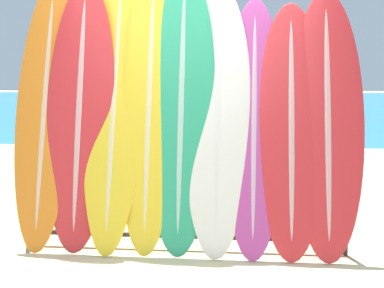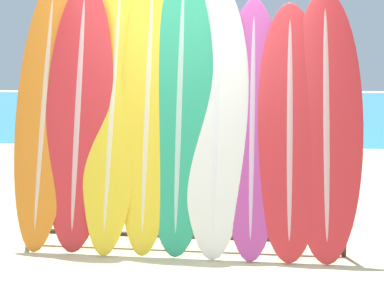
{
  "view_description": "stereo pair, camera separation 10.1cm",
  "coord_description": "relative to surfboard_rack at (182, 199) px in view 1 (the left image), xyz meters",
  "views": [
    {
      "loc": [
        0.56,
        -3.78,
        1.41
      ],
      "look_at": [
        0.02,
        1.37,
        0.81
      ],
      "focal_mm": 50.0,
      "sensor_mm": 36.0,
      "label": 1
    },
    {
      "loc": [
        0.66,
        -3.77,
        1.41
      ],
      "look_at": [
        0.02,
        1.37,
        0.81
      ],
      "focal_mm": 50.0,
      "sensor_mm": 36.0,
      "label": 2
    }
  ],
  "objects": [
    {
      "name": "surfboard_rack",
      "position": [
        0.0,
        0.0,
        0.0
      ],
      "size": [
        2.74,
        0.04,
        0.79
      ],
      "color": "#28282D",
      "rests_on": "ground_plane"
    },
    {
      "name": "surfboard_slot_5",
      "position": [
        0.29,
        0.07,
        0.69
      ],
      "size": [
        0.56,
        0.74,
        2.25
      ],
      "color": "silver",
      "rests_on": "ground_plane"
    },
    {
      "name": "ocean_water",
      "position": [
        -0.02,
        36.13,
        -0.43
      ],
      "size": [
        120.0,
        60.0,
        0.01
      ],
      "color": "teal",
      "rests_on": "ground_plane"
    },
    {
      "name": "person_near_water",
      "position": [
        -0.09,
        2.91,
        0.56
      ],
      "size": [
        0.3,
        0.24,
        1.82
      ],
      "rotation": [
        0.0,
        0.0,
        3.38
      ],
      "color": "tan",
      "rests_on": "ground_plane"
    },
    {
      "name": "surfboard_slot_8",
      "position": [
        1.18,
        0.06,
        0.66
      ],
      "size": [
        0.59,
        0.72,
        2.19
      ],
      "color": "red",
      "rests_on": "ground_plane"
    },
    {
      "name": "surfboard_slot_7",
      "position": [
        0.89,
        0.04,
        0.61
      ],
      "size": [
        0.56,
        0.71,
        2.09
      ],
      "color": "red",
      "rests_on": "ground_plane"
    },
    {
      "name": "surfboard_slot_2",
      "position": [
        -0.59,
        0.1,
        0.77
      ],
      "size": [
        0.52,
        0.84,
        2.41
      ],
      "color": "yellow",
      "rests_on": "ground_plane"
    },
    {
      "name": "person_far_left",
      "position": [
        -2.53,
        3.32,
        0.43
      ],
      "size": [
        0.26,
        0.27,
        1.59
      ],
      "rotation": [
        0.0,
        0.0,
        0.89
      ],
      "color": "#A87A5B",
      "rests_on": "ground_plane"
    },
    {
      "name": "ground_plane",
      "position": [
        -0.02,
        -0.57,
        -0.44
      ],
      "size": [
        160.0,
        160.0,
        0.0
      ],
      "primitive_type": "plane",
      "color": "beige"
    },
    {
      "name": "surfboard_slot_3",
      "position": [
        -0.28,
        0.08,
        0.77
      ],
      "size": [
        0.51,
        0.69,
        2.41
      ],
      "color": "yellow",
      "rests_on": "ground_plane"
    },
    {
      "name": "surfboard_slot_0",
      "position": [
        -1.2,
        0.08,
        0.73
      ],
      "size": [
        0.52,
        0.71,
        2.34
      ],
      "color": "orange",
      "rests_on": "ground_plane"
    },
    {
      "name": "surfboard_slot_6",
      "position": [
        0.59,
        0.06,
        0.63
      ],
      "size": [
        0.5,
        0.73,
        2.14
      ],
      "color": "#B23D8E",
      "rests_on": "ground_plane"
    },
    {
      "name": "surfboard_slot_4",
      "position": [
        -0.01,
        0.07,
        0.77
      ],
      "size": [
        0.57,
        0.66,
        2.4
      ],
      "color": "#289E70",
      "rests_on": "ground_plane"
    },
    {
      "name": "surfboard_slot_1",
      "position": [
        -0.88,
        0.06,
        0.72
      ],
      "size": [
        0.59,
        0.61,
        2.31
      ],
      "color": "red",
      "rests_on": "ground_plane"
    }
  ]
}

